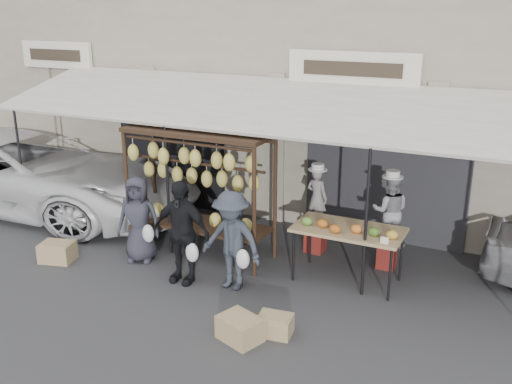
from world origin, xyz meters
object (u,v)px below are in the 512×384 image
customer_right (232,241)px  crate_near_b (275,325)px  van (13,152)px  customer_left (139,219)px  vendor_right (390,211)px  crate_near_a (240,329)px  banana_rack (198,169)px  produce_table (348,231)px  crate_far (57,252)px  vendor_left (317,198)px  customer_mid (181,232)px

customer_right → crate_near_b: bearing=-34.5°
van → customer_left: bearing=-109.1°
vendor_right → customer_left: 4.21m
vendor_right → crate_near_a: (-1.19, -3.03, -0.85)m
vendor_right → banana_rack: bearing=2.6°
customer_right → van: bearing=171.6°
banana_rack → crate_near_a: bearing=-47.9°
produce_table → customer_left: (-3.45, -0.78, -0.12)m
customer_left → crate_far: customer_left is taller
crate_near_a → van: size_ratio=0.09×
banana_rack → produce_table: (2.66, 0.11, -0.69)m
produce_table → vendor_left: (-0.86, 0.91, 0.14)m
crate_near_b → crate_near_a: bearing=-137.7°
banana_rack → van: (-5.00, 0.49, -0.36)m
customer_left → customer_mid: 1.14m
produce_table → customer_mid: bearing=-154.5°
vendor_left → customer_left: size_ratio=0.73×
vendor_left → van: bearing=17.5°
customer_right → van: 6.28m
customer_mid → van: size_ratio=0.29×
crate_far → crate_near_a: bearing=-11.2°
crate_far → van: (-2.94, 1.83, 1.04)m
crate_near_a → crate_far: bearing=168.8°
customer_mid → crate_near_a: (1.62, -1.12, -0.68)m
vendor_right → crate_near_b: 2.97m
banana_rack → customer_mid: banana_rack is taller
vendor_right → customer_mid: size_ratio=0.73×
vendor_right → customer_mid: customer_mid is taller
customer_right → vendor_left: bearing=74.6°
vendor_right → crate_near_a: 3.37m
crate_near_a → crate_far: (-3.98, 0.79, 0.00)m
vendor_right → produce_table: bearing=46.6°
vendor_left → vendor_right: vendor_right is taller
customer_left → van: size_ratio=0.26×
banana_rack → crate_near_b: bearing=-38.3°
crate_far → customer_mid: bearing=8.0°
vendor_left → customer_right: (-0.67, -1.89, -0.22)m
crate_near_b → customer_left: bearing=159.8°
banana_rack → vendor_left: banana_rack is taller
banana_rack → produce_table: bearing=2.4°
customer_mid → crate_far: bearing=-172.7°
van → crate_near_a: bearing=-114.4°
vendor_right → customer_right: size_ratio=0.77×
produce_table → vendor_right: size_ratio=1.39×
customer_left → van: bearing=145.6°
vendor_left → crate_far: (-3.85, -2.36, -0.84)m
produce_table → crate_near_b: bearing=-101.2°
crate_far → van: size_ratio=0.09×
vendor_right → crate_far: vendor_right is taller
vendor_right → customer_right: 2.68m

